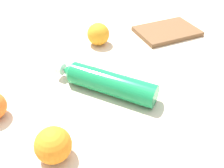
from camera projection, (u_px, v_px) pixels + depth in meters
ground_plane at (123, 91)px, 0.74m from camera, size 2.40×2.40×0.00m
water_bottle at (105, 82)px, 0.72m from camera, size 0.17×0.31×0.07m
orange_0 at (53, 145)px, 0.53m from camera, size 0.08×0.08×0.08m
orange_2 at (98, 34)px, 0.93m from camera, size 0.08×0.08×0.08m
cutting_board at (167, 31)px, 1.01m from camera, size 0.28×0.23×0.02m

